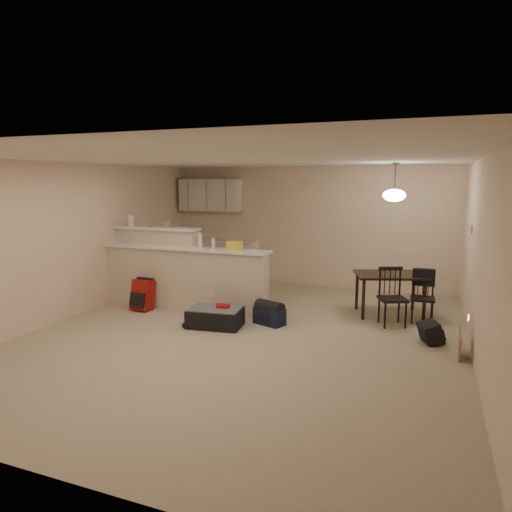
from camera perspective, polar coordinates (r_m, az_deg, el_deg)
The scene contains 20 objects.
room at distance 6.41m, azimuth -1.41°, elevation 0.76°, with size 7.00×7.02×2.50m.
breakfast_bar at distance 8.17m, azimuth -10.21°, elevation -2.08°, with size 3.08×0.58×1.39m.
upper_cabinets at distance 10.28m, azimuth -5.75°, elevation 7.59°, with size 1.40×0.34×0.70m, color white.
kitchen_counter at distance 10.22m, azimuth -4.94°, elevation -0.59°, with size 1.80×0.60×0.90m, color white.
thermostat at distance 7.46m, azimuth 25.31°, elevation 3.02°, with size 0.02×0.12×0.12m, color beige.
jar at distance 8.69m, azimuth -15.36°, elevation 4.29°, with size 0.10×0.10×0.20m, color silver.
cereal_box at distance 8.46m, azimuth -13.10°, elevation 4.11°, with size 0.10×0.07×0.16m, color #A37A54.
small_box at distance 8.26m, azimuth -10.95°, elevation 3.92°, with size 0.08×0.06×0.12m, color #A37A54.
bottle_a at distance 7.72m, azimuth -6.99°, elevation 1.94°, with size 0.07×0.07×0.26m, color silver.
bottle_b at distance 7.61m, azimuth -5.36°, elevation 1.56°, with size 0.06×0.06×0.18m, color silver.
bag_lump at distance 7.45m, azimuth -2.67°, elevation 1.27°, with size 0.22×0.18×0.14m, color #A37A54.
dining_table at distance 7.86m, azimuth 16.41°, elevation -2.74°, with size 1.29×1.06×0.70m.
pendant_lamp at distance 7.70m, azimuth 16.89°, elevation 7.34°, with size 0.36×0.36×0.62m.
dining_chair_near at distance 7.31m, azimuth 16.73°, elevation -4.97°, with size 0.39×0.37×0.90m, color black, non-canonical shape.
dining_chair_far at distance 7.63m, azimuth 20.12°, elevation -4.85°, with size 0.36×0.34×0.82m, color black, non-canonical shape.
suitcase at distance 7.08m, azimuth -5.10°, elevation -7.69°, with size 0.81×0.52×0.27m, color black.
red_backpack at distance 8.14m, azimuth -13.97°, elevation -4.75°, with size 0.35×0.22×0.53m, color #A51612.
navy_duffel at distance 7.16m, azimuth 1.69°, elevation -7.53°, with size 0.47×0.26×0.26m, color #121B39.
black_daypack at distance 6.79m, azimuth 20.99°, elevation -8.98°, with size 0.33×0.23×0.29m, color black.
cardboard_sheet at distance 6.39m, azimuth 24.10°, elevation -10.09°, with size 0.44×0.02×0.34m, color #A37A54.
Camera 1 is at (2.42, -5.85, 2.20)m, focal length 32.00 mm.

